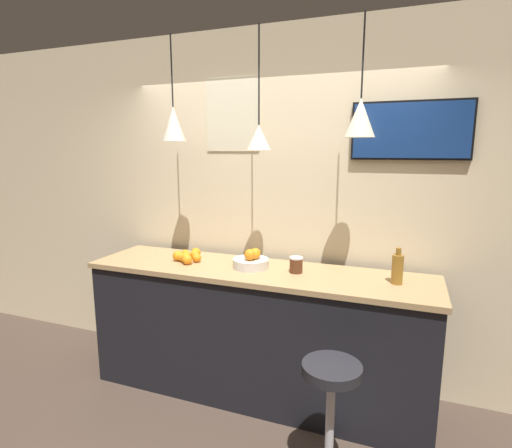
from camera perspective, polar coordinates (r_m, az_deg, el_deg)
ground_plane at (r=3.05m, az=-4.67°, el=-28.71°), size 14.00×14.00×0.00m
back_wall at (r=3.38m, az=2.62°, el=2.37°), size 8.00×0.06×2.90m
service_counter at (r=3.25m, az=0.00°, el=-15.16°), size 2.66×0.65×1.03m
bar_stool at (r=2.54m, az=10.55°, el=-25.12°), size 0.46×0.46×0.76m
fruit_bowl at (r=3.08m, az=-0.65°, el=-5.25°), size 0.28×0.28×0.16m
orange_pile at (r=3.33m, az=-9.74°, el=-4.53°), size 0.24×0.29×0.08m
juice_bottle at (r=2.87m, az=19.55°, el=-6.02°), size 0.08×0.08×0.25m
spread_jar at (r=2.98m, az=5.75°, el=-5.82°), size 0.10×0.10×0.12m
pendant_lamp_left at (r=3.31m, az=-11.69°, el=13.84°), size 0.19×0.19×0.81m
pendant_lamp_middle at (r=2.99m, az=0.41°, el=12.38°), size 0.18×0.18×0.87m
pendant_lamp_right at (r=2.83m, az=14.68°, el=14.50°), size 0.20×0.20×0.79m
mounted_tv at (r=3.13m, az=21.20°, el=12.35°), size 0.82×0.04×0.42m
wall_poster at (r=3.45m, az=-3.40°, el=15.30°), size 0.48×0.01×0.60m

